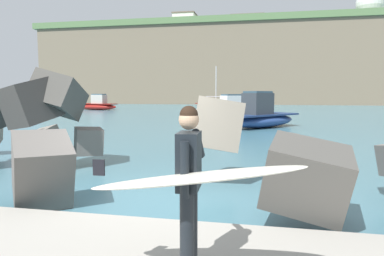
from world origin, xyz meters
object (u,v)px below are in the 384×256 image
at_px(boat_near_centre, 213,106).
at_px(boat_near_right, 228,111).
at_px(mooring_buoy_inner, 13,123).
at_px(boat_mid_left, 261,117).
at_px(boat_mid_right, 97,105).
at_px(station_building_west, 185,26).
at_px(station_building_central, 247,26).
at_px(radar_dome, 370,8).
at_px(surfer_with_board, 190,179).

distance_m(boat_near_centre, boat_near_right, 18.17).
bearing_deg(mooring_buoy_inner, boat_mid_left, 8.30).
distance_m(boat_mid_right, station_building_west, 53.19).
xyz_separation_m(boat_near_centre, station_building_central, (2.77, 42.85, 18.69)).
bearing_deg(station_building_central, radar_dome, -3.28).
xyz_separation_m(boat_near_right, station_building_central, (-0.90, 60.64, 18.50)).
distance_m(surfer_with_board, station_building_west, 91.58).
bearing_deg(boat_mid_right, boat_mid_left, -42.92).
xyz_separation_m(surfer_with_board, boat_near_centre, (-5.62, 43.57, -0.81)).
relative_size(boat_mid_right, station_building_central, 0.78).
relative_size(surfer_with_board, boat_mid_right, 0.33).
bearing_deg(radar_dome, boat_mid_left, -110.25).
xyz_separation_m(mooring_buoy_inner, station_building_west, (-4.02, 71.32, 19.65)).
xyz_separation_m(boat_near_right, boat_mid_right, (-18.18, 12.23, -0.01)).
bearing_deg(radar_dome, mooring_buoy_inner, -120.47).
distance_m(mooring_buoy_inner, radar_dome, 82.38).
height_order(mooring_buoy_inner, radar_dome, radar_dome).
bearing_deg(station_building_west, surfer_with_board, -77.66).
height_order(boat_mid_left, radar_dome, radar_dome).
xyz_separation_m(boat_near_centre, boat_near_right, (3.68, -17.79, 0.18)).
height_order(boat_mid_right, station_building_central, station_building_central).
bearing_deg(boat_near_right, station_building_west, 105.56).
xyz_separation_m(boat_near_centre, station_building_west, (-13.54, 44.03, 19.40)).
bearing_deg(mooring_buoy_inner, surfer_with_board, -47.07).
distance_m(boat_near_right, radar_dome, 68.31).
xyz_separation_m(boat_mid_right, mooring_buoy_inner, (4.98, -21.73, -0.42)).
bearing_deg(boat_mid_right, mooring_buoy_inner, -77.10).
bearing_deg(surfer_with_board, mooring_buoy_inner, 132.93).
bearing_deg(radar_dome, boat_mid_right, -134.07).
relative_size(boat_near_centre, radar_dome, 0.63).
height_order(boat_near_centre, mooring_buoy_inner, boat_near_centre).
height_order(radar_dome, station_building_central, radar_dome).
bearing_deg(station_building_central, boat_near_right, -89.15).
height_order(boat_near_right, station_building_central, station_building_central).
xyz_separation_m(boat_mid_right, radar_dome, (45.30, 46.80, 21.14)).
bearing_deg(boat_mid_left, boat_near_right, 110.59).
bearing_deg(surfer_with_board, boat_near_right, 94.32).
bearing_deg(boat_mid_left, surfer_with_board, -92.30).
bearing_deg(radar_dome, boat_near_centre, -126.75).
height_order(boat_near_centre, station_building_west, station_building_west).
height_order(boat_near_right, boat_mid_right, boat_mid_right).
xyz_separation_m(boat_near_centre, mooring_buoy_inner, (-9.52, -27.28, -0.24)).
relative_size(station_building_west, station_building_central, 0.79).
relative_size(boat_mid_left, station_building_central, 0.68).
bearing_deg(boat_near_centre, boat_mid_left, -75.68).
bearing_deg(boat_mid_right, boat_near_right, -33.94).
bearing_deg(station_building_central, boat_near_centre, -93.70).
xyz_separation_m(radar_dome, station_building_central, (-28.02, 1.61, -2.63)).
height_order(boat_near_right, mooring_buoy_inner, boat_near_right).
relative_size(mooring_buoy_inner, station_building_central, 0.05).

